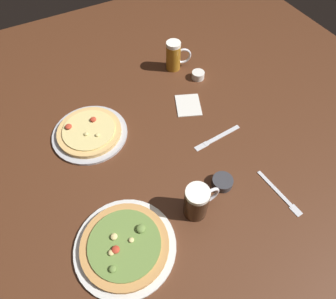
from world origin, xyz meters
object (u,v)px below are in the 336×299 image
(fork_left, at_px, (280,194))
(knife_right, at_px, (217,138))
(pizza_plate_far, at_px, (90,132))
(pizza_plate_near, at_px, (125,246))
(ramekin_sauce, at_px, (222,182))
(napkin_folded, at_px, (188,105))
(beer_mug_dark, at_px, (197,202))
(ramekin_butter, at_px, (198,75))
(beer_mug_amber, at_px, (174,56))

(fork_left, bearing_deg, knife_right, 100.02)
(pizza_plate_far, distance_m, fork_left, 0.79)
(pizza_plate_near, relative_size, fork_left, 1.56)
(ramekin_sauce, distance_m, napkin_folded, 0.42)
(beer_mug_dark, relative_size, ramekin_butter, 2.35)
(beer_mug_dark, height_order, ramekin_sauce, beer_mug_dark)
(pizza_plate_far, distance_m, knife_right, 0.53)
(beer_mug_dark, distance_m, ramekin_sauce, 0.16)
(ramekin_butter, distance_m, fork_left, 0.68)
(pizza_plate_near, relative_size, napkin_folded, 2.49)
(pizza_plate_near, relative_size, ramekin_sauce, 4.32)
(pizza_plate_near, height_order, beer_mug_dark, beer_mug_dark)
(pizza_plate_near, distance_m, beer_mug_amber, 0.92)
(pizza_plate_far, relative_size, ramekin_butter, 5.13)
(knife_right, bearing_deg, pizza_plate_far, 149.98)
(beer_mug_amber, xyz_separation_m, ramekin_sauce, (-0.16, -0.67, -0.06))
(ramekin_sauce, xyz_separation_m, knife_right, (0.11, 0.19, -0.01))
(pizza_plate_far, bearing_deg, beer_mug_dark, -66.99)
(beer_mug_dark, height_order, knife_right, beer_mug_dark)
(ramekin_sauce, bearing_deg, napkin_folded, 76.97)
(ramekin_butter, bearing_deg, beer_mug_amber, 118.19)
(pizza_plate_far, bearing_deg, ramekin_butter, 8.74)
(ramekin_butter, relative_size, fork_left, 0.28)
(pizza_plate_near, height_order, fork_left, pizza_plate_near)
(napkin_folded, height_order, knife_right, napkin_folded)
(ramekin_butter, xyz_separation_m, fork_left, (-0.07, -0.68, -0.01))
(napkin_folded, bearing_deg, knife_right, -86.80)
(fork_left, bearing_deg, pizza_plate_near, 171.45)
(pizza_plate_far, relative_size, beer_mug_dark, 2.19)
(knife_right, bearing_deg, ramekin_butter, 70.99)
(pizza_plate_near, distance_m, beer_mug_dark, 0.28)
(pizza_plate_far, xyz_separation_m, fork_left, (0.52, -0.59, -0.01))
(knife_right, bearing_deg, ramekin_sauce, -119.21)
(beer_mug_amber, relative_size, ramekin_sauce, 1.89)
(beer_mug_dark, relative_size, fork_left, 0.67)
(pizza_plate_far, bearing_deg, knife_right, -30.02)
(ramekin_sauce, distance_m, ramekin_butter, 0.59)
(pizza_plate_near, xyz_separation_m, ramekin_butter, (0.64, 0.59, 0.00))
(pizza_plate_near, bearing_deg, beer_mug_amber, 51.22)
(ramekin_sauce, distance_m, fork_left, 0.21)
(beer_mug_amber, relative_size, knife_right, 0.64)
(pizza_plate_far, distance_m, napkin_folded, 0.45)
(pizza_plate_near, height_order, beer_mug_amber, beer_mug_amber)
(beer_mug_amber, bearing_deg, beer_mug_dark, -113.13)
(ramekin_sauce, height_order, ramekin_butter, ramekin_butter)
(pizza_plate_near, relative_size, pizza_plate_far, 1.07)
(pizza_plate_near, distance_m, fork_left, 0.58)
(beer_mug_amber, xyz_separation_m, ramekin_butter, (0.07, -0.12, -0.05))
(pizza_plate_far, bearing_deg, beer_mug_amber, 22.24)
(napkin_folded, bearing_deg, ramekin_butter, 45.64)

